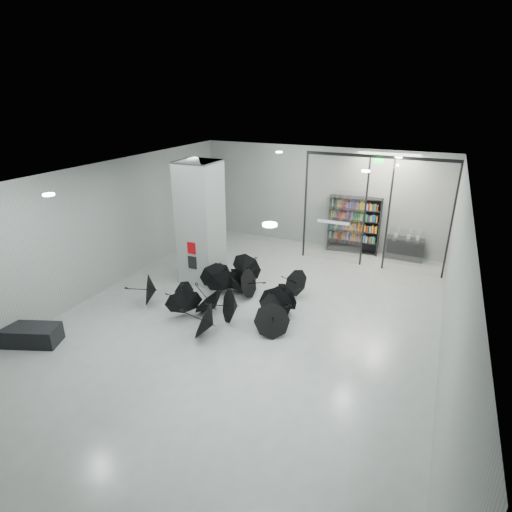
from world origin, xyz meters
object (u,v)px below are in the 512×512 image
at_px(column, 201,223).
at_px(umbrella_cluster, 235,298).
at_px(bench, 29,335).
at_px(bookshelf, 354,225).
at_px(shop_counter, 404,248).

relative_size(column, umbrella_cluster, 0.78).
bearing_deg(bench, bookshelf, 37.27).
relative_size(shop_counter, umbrella_cluster, 0.27).
height_order(column, shop_counter, column).
xyz_separation_m(column, umbrella_cluster, (1.88, -1.30, -1.70)).
bearing_deg(bookshelf, bench, -126.69).
distance_m(column, bench, 5.80).
relative_size(column, shop_counter, 2.90).
distance_m(shop_counter, umbrella_cluster, 7.35).
distance_m(column, umbrella_cluster, 2.84).
bearing_deg(umbrella_cluster, bookshelf, 70.49).
bearing_deg(shop_counter, umbrella_cluster, -123.70).
height_order(column, bookshelf, column).
height_order(column, umbrella_cluster, column).
xyz_separation_m(column, bench, (-2.00, -5.15, -1.76)).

